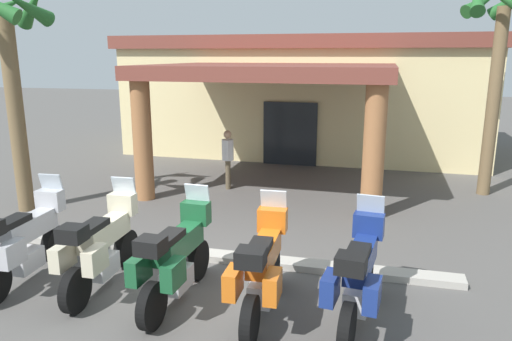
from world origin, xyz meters
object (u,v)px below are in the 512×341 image
at_px(motel_building, 305,93).
at_px(palm_tree_near_portico, 501,34).
at_px(motorcycle_cream, 101,246).
at_px(motorcycle_silver, 23,241).
at_px(palm_tree_roadside, 9,53).
at_px(pedestrian, 228,155).
at_px(motorcycle_green, 175,258).
at_px(motorcycle_orange, 262,269).
at_px(motorcycle_blue, 359,276).

bearing_deg(motel_building, palm_tree_near_portico, -41.20).
distance_m(motorcycle_cream, palm_tree_near_portico, 10.55).
bearing_deg(motorcycle_silver, motorcycle_cream, -87.84).
xyz_separation_m(motorcycle_cream, palm_tree_roadside, (-3.91, 3.08, 2.96)).
relative_size(motel_building, pedestrian, 8.14).
bearing_deg(palm_tree_roadside, motorcycle_green, -31.56).
bearing_deg(pedestrian, motorcycle_cream, -107.74).
distance_m(motel_building, palm_tree_near_portico, 7.77).
relative_size(motorcycle_orange, pedestrian, 1.37).
bearing_deg(motorcycle_cream, pedestrian, -3.60).
xyz_separation_m(motorcycle_cream, motorcycle_green, (1.32, -0.14, 0.00)).
relative_size(motorcycle_cream, motorcycle_blue, 1.00).
relative_size(pedestrian, palm_tree_near_portico, 0.29).
height_order(motorcycle_orange, palm_tree_near_portico, palm_tree_near_portico).
bearing_deg(motorcycle_blue, motorcycle_silver, 97.57).
xyz_separation_m(motel_building, motorcycle_orange, (1.26, -12.41, -1.48)).
relative_size(motorcycle_cream, motorcycle_green, 1.00).
distance_m(motorcycle_silver, pedestrian, 6.37).
height_order(motorcycle_blue, pedestrian, pedestrian).
height_order(motorcycle_blue, palm_tree_roadside, palm_tree_roadside).
relative_size(motel_building, motorcycle_cream, 5.94).
bearing_deg(motorcycle_cream, motorcycle_blue, -92.74).
height_order(motorcycle_green, palm_tree_near_portico, palm_tree_near_portico).
xyz_separation_m(motorcycle_silver, motorcycle_orange, (3.95, -0.06, 0.00)).
height_order(motorcycle_cream, palm_tree_near_portico, palm_tree_near_portico).
xyz_separation_m(motorcycle_cream, motorcycle_orange, (2.63, -0.17, 0.00)).
bearing_deg(palm_tree_near_portico, motorcycle_silver, -138.52).
bearing_deg(pedestrian, motorcycle_green, -95.67).
bearing_deg(motel_building, motorcycle_orange, -83.18).
bearing_deg(motorcycle_orange, motorcycle_cream, 84.55).
height_order(motorcycle_cream, motorcycle_blue, same).
distance_m(motel_building, motorcycle_blue, 12.65).
bearing_deg(motel_building, motorcycle_cream, -95.37).
bearing_deg(motorcycle_cream, motorcycle_orange, -95.66).
relative_size(motorcycle_green, motorcycle_blue, 1.00).
relative_size(motorcycle_blue, palm_tree_roadside, 0.42).
xyz_separation_m(motorcycle_cream, pedestrian, (0.18, 6.07, 0.23)).
xyz_separation_m(motel_building, motorcycle_silver, (-2.69, -12.35, -1.48)).
xyz_separation_m(motorcycle_silver, motorcycle_green, (2.63, -0.02, 0.00)).
xyz_separation_m(motel_building, pedestrian, (-1.19, -6.17, -1.25)).
distance_m(motorcycle_silver, motorcycle_orange, 3.95).
relative_size(motorcycle_cream, pedestrian, 1.37).
distance_m(motorcycle_orange, motorcycle_blue, 1.32).
distance_m(motorcycle_cream, pedestrian, 6.08).
xyz_separation_m(pedestrian, palm_tree_roadside, (-4.10, -3.00, 2.73)).
relative_size(motorcycle_silver, palm_tree_near_portico, 0.40).
bearing_deg(palm_tree_roadside, palm_tree_near_portico, 20.73).
bearing_deg(motorcycle_orange, motorcycle_silver, 87.48).
relative_size(motel_building, palm_tree_near_portico, 2.38).
bearing_deg(motorcycle_orange, palm_tree_roadside, 61.94).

